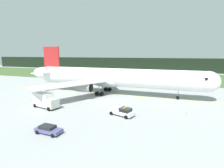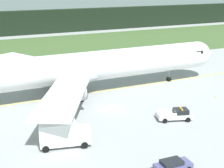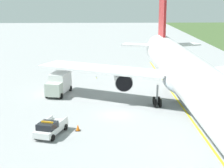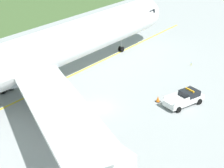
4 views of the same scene
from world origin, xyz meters
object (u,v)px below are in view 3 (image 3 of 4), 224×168
Objects in this scene: ops_pickup_truck at (50,128)px; apron_cone at (78,128)px; airliner at (187,75)px; catering_truck at (59,83)px.

apron_cone is (-1.39, 3.10, -0.53)m from ops_pickup_truck.
airliner is 20.14m from ops_pickup_truck.
ops_pickup_truck is at bearing -64.26° from airliner.
catering_truck reaches higher than ops_pickup_truck.
catering_truck reaches higher than apron_cone.
apron_cone is (7.15, -14.62, -4.82)m from airliner.
airliner is at bearing 116.06° from apron_cone.
ops_pickup_truck is 7.39× the size of apron_cone.
ops_pickup_truck is 3.44m from apron_cone.
airliner is 21.34m from catering_truck.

